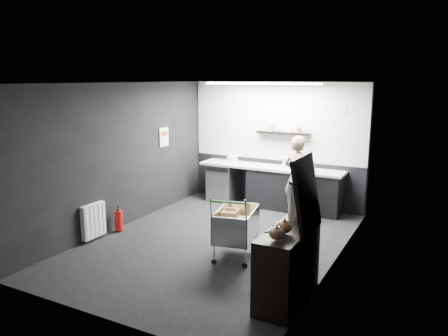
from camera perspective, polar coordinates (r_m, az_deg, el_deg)
The scene contains 22 objects.
floor at distance 7.63m, azimuth -1.00°, elevation -9.66°, with size 5.50×5.50×0.00m, color black.
ceiling at distance 7.11m, azimuth -1.08°, elevation 11.05°, with size 5.50×5.50×0.00m, color white.
wall_back at distance 9.72m, azimuth 6.82°, elevation 3.14°, with size 5.50×5.50×0.00m, color black.
wall_front at distance 5.09m, azimuth -16.22°, elevation -5.08°, with size 5.50×5.50×0.00m, color black.
wall_left at distance 8.39m, azimuth -13.10°, elevation 1.57°, with size 5.50×5.50×0.00m, color black.
wall_right at distance 6.55m, azimuth 14.48°, elevation -1.29°, with size 5.50×5.50×0.00m, color black.
kitchen_wall_panel at distance 9.64m, azimuth 6.85°, elevation 6.07°, with size 3.95×0.02×1.70m, color silver.
dado_panel at distance 9.86m, azimuth 6.66°, elevation -1.76°, with size 3.95×0.02×1.00m, color black.
floating_shelf at distance 9.49m, azimuth 7.71°, elevation 4.56°, with size 1.20×0.22×0.04m, color black.
wall_clock at distance 9.20m, azimuth 15.10°, elevation 7.36°, with size 0.20×0.20×0.03m, color white.
poster at distance 9.35m, azimuth -7.86°, elevation 4.02°, with size 0.02×0.30×0.40m, color white.
poster_red_band at distance 9.34m, azimuth -7.85°, elevation 4.45°, with size 0.01×0.22×0.10m, color red.
radiator at distance 7.95m, azimuth -16.70°, elevation -6.62°, with size 0.10×0.50×0.60m, color white.
ceiling_strip at distance 8.78m, azimuth 4.87°, elevation 10.93°, with size 2.40×0.20×0.04m, color white.
prep_counter at distance 9.54m, azimuth 6.73°, elevation -2.48°, with size 3.20×0.61×0.90m.
person at distance 8.83m, azimuth 9.58°, elevation -1.18°, with size 0.61×0.40×1.68m, color #C1B499.
shopping_cart at distance 6.90m, azimuth 1.58°, elevation -7.63°, with size 0.74×1.05×1.04m.
sideboard at distance 5.67m, azimuth 8.57°, elevation -11.15°, with size 0.53×1.24×1.86m.
fire_extinguisher at distance 8.30m, azimuth -13.58°, elevation -6.58°, with size 0.14×0.14×0.46m.
cardboard_box at distance 9.19m, azimuth 10.26°, elevation -0.00°, with size 0.47×0.36×0.09m, color #9C7853.
pink_tub at distance 9.33m, azimuth 8.33°, elevation 0.65°, with size 0.23×0.23×0.23m, color silver.
white_container at distance 9.79m, azimuth 1.09°, elevation 1.11°, with size 0.19×0.15×0.17m, color white.
Camera 1 is at (3.44, -6.23, 2.78)m, focal length 35.00 mm.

